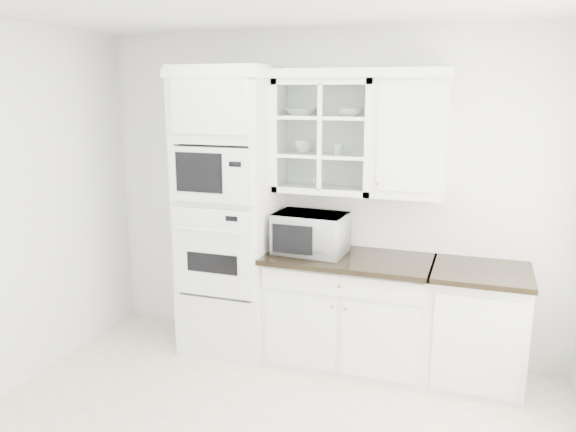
% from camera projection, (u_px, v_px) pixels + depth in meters
% --- Properties ---
extents(room_shell, '(4.00, 3.50, 2.70)m').
position_uv_depth(room_shell, '(270.00, 162.00, 3.44)').
color(room_shell, white).
rests_on(room_shell, ground).
extents(oven_column, '(0.76, 0.68, 2.40)m').
position_uv_depth(oven_column, '(229.00, 213.00, 4.71)').
color(oven_column, white).
rests_on(oven_column, ground).
extents(base_cabinet_run, '(1.32, 0.67, 0.92)m').
position_uv_depth(base_cabinet_run, '(348.00, 309.00, 4.57)').
color(base_cabinet_run, white).
rests_on(base_cabinet_run, ground).
extents(extra_base_cabinet, '(0.72, 0.67, 0.92)m').
position_uv_depth(extra_base_cabinet, '(477.00, 326.00, 4.25)').
color(extra_base_cabinet, white).
rests_on(extra_base_cabinet, ground).
extents(upper_cabinet_glass, '(0.80, 0.33, 0.90)m').
position_uv_depth(upper_cabinet_glass, '(325.00, 136.00, 4.48)').
color(upper_cabinet_glass, white).
rests_on(upper_cabinet_glass, room_shell).
extents(upper_cabinet_solid, '(0.55, 0.33, 0.90)m').
position_uv_depth(upper_cabinet_solid, '(411.00, 139.00, 4.26)').
color(upper_cabinet_solid, white).
rests_on(upper_cabinet_solid, room_shell).
extents(crown_molding, '(2.14, 0.38, 0.07)m').
position_uv_depth(crown_molding, '(313.00, 74.00, 4.38)').
color(crown_molding, white).
rests_on(crown_molding, room_shell).
extents(countertop_microwave, '(0.59, 0.50, 0.33)m').
position_uv_depth(countertop_microwave, '(311.00, 233.00, 4.54)').
color(countertop_microwave, white).
rests_on(countertop_microwave, base_cabinet_run).
extents(bowl_a, '(0.26, 0.26, 0.06)m').
position_uv_depth(bowl_a, '(302.00, 112.00, 4.48)').
color(bowl_a, white).
rests_on(bowl_a, upper_cabinet_glass).
extents(bowl_b, '(0.21, 0.21, 0.06)m').
position_uv_depth(bowl_b, '(349.00, 112.00, 4.37)').
color(bowl_b, white).
rests_on(bowl_b, upper_cabinet_glass).
extents(cup_a, '(0.16, 0.16, 0.11)m').
position_uv_depth(cup_a, '(303.00, 146.00, 4.56)').
color(cup_a, white).
rests_on(cup_a, upper_cabinet_glass).
extents(cup_b, '(0.10, 0.10, 0.08)m').
position_uv_depth(cup_b, '(338.00, 149.00, 4.45)').
color(cup_b, white).
rests_on(cup_b, upper_cabinet_glass).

